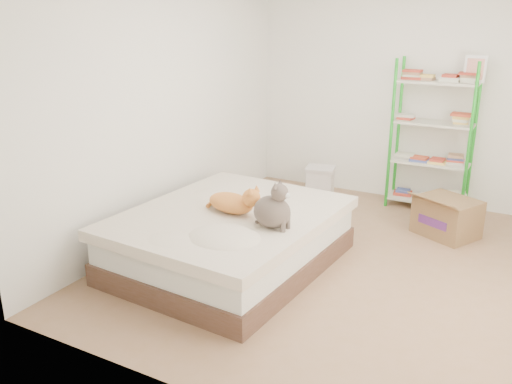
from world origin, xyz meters
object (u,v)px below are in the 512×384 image
Objects in this scene: cardboard_box at (447,217)px; white_bin at (320,182)px; grey_cat at (272,205)px; orange_cat at (231,200)px; shelf_unit at (432,138)px; bed at (230,238)px.

cardboard_box is 1.86× the size of white_bin.
grey_cat is 0.53× the size of cardboard_box.
orange_cat is at bearing 74.45° from grey_cat.
shelf_unit reaches higher than grey_cat.
shelf_unit reaches higher than orange_cat.
bed is 2.87× the size of cardboard_box.
orange_cat is (0.01, 0.00, 0.36)m from bed.
bed is at bearing -106.79° from cardboard_box.
shelf_unit reaches higher than cardboard_box.
shelf_unit is (1.22, 2.38, 0.58)m from bed.
grey_cat is 2.62m from shelf_unit.
shelf_unit reaches higher than bed.
cardboard_box is (1.58, 1.64, -0.06)m from bed.
bed is 2.12m from white_bin.
bed reaches higher than cardboard_box.
shelf_unit is at bearing 72.18° from orange_cat.
orange_cat is 2.30m from cardboard_box.
grey_cat is 2.37m from white_bin.
shelf_unit is at bearing -15.35° from grey_cat.
cardboard_box is 1.65m from white_bin.
orange_cat is at bearing -116.94° from shelf_unit.
bed is 0.36m from orange_cat.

